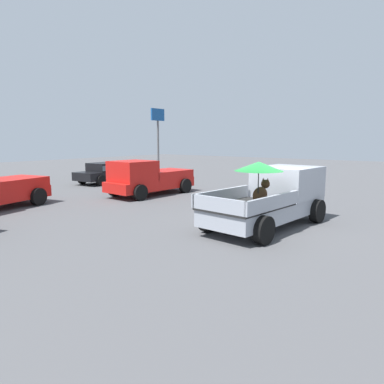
{
  "coord_description": "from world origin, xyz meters",
  "views": [
    {
      "loc": [
        -10.52,
        -4.92,
        2.86
      ],
      "look_at": [
        -1.15,
        2.16,
        1.1
      ],
      "focal_mm": 33.16,
      "sensor_mm": 36.0,
      "label": 1
    }
  ],
  "objects_px": {
    "pickup_truck_far": "(148,178)",
    "motel_sign": "(158,129)",
    "pickup_truck_main": "(273,196)",
    "parked_sedan_near": "(107,172)"
  },
  "relations": [
    {
      "from": "parked_sedan_near",
      "to": "motel_sign",
      "type": "bearing_deg",
      "value": 1.22
    },
    {
      "from": "pickup_truck_far",
      "to": "motel_sign",
      "type": "height_order",
      "value": "motel_sign"
    },
    {
      "from": "pickup_truck_far",
      "to": "pickup_truck_main",
      "type": "bearing_deg",
      "value": 78.13
    },
    {
      "from": "pickup_truck_main",
      "to": "motel_sign",
      "type": "relative_size",
      "value": 1.01
    },
    {
      "from": "pickup_truck_main",
      "to": "motel_sign",
      "type": "distance_m",
      "value": 17.05
    },
    {
      "from": "pickup_truck_far",
      "to": "motel_sign",
      "type": "distance_m",
      "value": 9.97
    },
    {
      "from": "pickup_truck_far",
      "to": "motel_sign",
      "type": "xyz_separation_m",
      "value": [
        7.42,
        6.08,
        2.75
      ]
    },
    {
      "from": "pickup_truck_main",
      "to": "pickup_truck_far",
      "type": "height_order",
      "value": "pickup_truck_main"
    },
    {
      "from": "pickup_truck_main",
      "to": "pickup_truck_far",
      "type": "distance_m",
      "value": 8.1
    },
    {
      "from": "pickup_truck_main",
      "to": "pickup_truck_far",
      "type": "relative_size",
      "value": 1.06
    }
  ]
}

